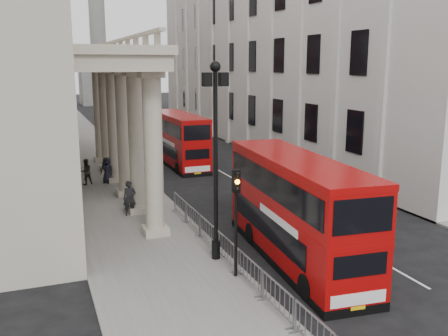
# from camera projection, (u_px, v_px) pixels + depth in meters

# --- Properties ---
(ground) EXTENTS (260.00, 260.00, 0.00)m
(ground) POSITION_uv_depth(u_px,v_px,m) (269.00, 298.00, 18.07)
(ground) COLOR black
(ground) RESTS_ON ground
(sidewalk_west) EXTENTS (6.00, 140.00, 0.12)m
(sidewalk_west) POSITION_uv_depth(u_px,v_px,m) (91.00, 158.00, 44.42)
(sidewalk_west) COLOR slate
(sidewalk_west) RESTS_ON ground
(sidewalk_east) EXTENTS (3.00, 140.00, 0.12)m
(sidewalk_east) POSITION_uv_depth(u_px,v_px,m) (259.00, 148.00, 50.20)
(sidewalk_east) COLOR slate
(sidewalk_east) RESTS_ON ground
(kerb) EXTENTS (0.20, 140.00, 0.14)m
(kerb) POSITION_uv_depth(u_px,v_px,m) (124.00, 156.00, 45.45)
(kerb) COLOR slate
(kerb) RESTS_ON ground
(west_building_far) EXTENTS (9.00, 30.00, 20.00)m
(west_building_far) POSITION_uv_depth(u_px,v_px,m) (10.00, 54.00, 85.45)
(west_building_far) COLOR #A9A28E
(west_building_far) RESTS_ON ground
(east_building) EXTENTS (8.00, 55.00, 25.00)m
(east_building) POSITION_uv_depth(u_px,v_px,m) (275.00, 22.00, 50.35)
(east_building) COLOR beige
(east_building) RESTS_ON ground
(monument_column) EXTENTS (8.00, 8.00, 54.20)m
(monument_column) POSITION_uv_depth(u_px,v_px,m) (97.00, 25.00, 100.97)
(monument_column) COLOR #60605E
(monument_column) RESTS_ON ground
(lamp_post_south) EXTENTS (1.05, 0.44, 8.32)m
(lamp_post_south) POSITION_uv_depth(u_px,v_px,m) (216.00, 149.00, 20.50)
(lamp_post_south) COLOR black
(lamp_post_south) RESTS_ON sidewalk_west
(lamp_post_mid) EXTENTS (1.05, 0.44, 8.32)m
(lamp_post_mid) POSITION_uv_depth(u_px,v_px,m) (138.00, 113.00, 35.13)
(lamp_post_mid) COLOR black
(lamp_post_mid) RESTS_ON sidewalk_west
(lamp_post_north) EXTENTS (1.05, 0.44, 8.32)m
(lamp_post_north) POSITION_uv_depth(u_px,v_px,m) (106.00, 99.00, 49.75)
(lamp_post_north) COLOR black
(lamp_post_north) RESTS_ON sidewalk_west
(traffic_light) EXTENTS (0.28, 0.33, 4.30)m
(traffic_light) POSITION_uv_depth(u_px,v_px,m) (236.00, 203.00, 19.06)
(traffic_light) COLOR black
(traffic_light) RESTS_ON sidewalk_west
(crowd_barriers) EXTENTS (0.50, 18.75, 1.10)m
(crowd_barriers) POSITION_uv_depth(u_px,v_px,m) (237.00, 260.00, 19.84)
(crowd_barriers) COLOR gray
(crowd_barriers) RESTS_ON sidewalk_west
(bus_near) EXTENTS (3.40, 10.60, 4.50)m
(bus_near) POSITION_uv_depth(u_px,v_px,m) (296.00, 208.00, 21.16)
(bus_near) COLOR #A00707
(bus_near) RESTS_ON ground
(bus_far) EXTENTS (2.44, 9.90, 4.27)m
(bus_far) POSITION_uv_depth(u_px,v_px,m) (179.00, 139.00, 41.45)
(bus_far) COLOR #A10707
(bus_far) RESTS_ON ground
(pedestrian_a) EXTENTS (0.74, 0.52, 1.93)m
(pedestrian_a) POSITION_uv_depth(u_px,v_px,m) (129.00, 198.00, 27.39)
(pedestrian_a) COLOR black
(pedestrian_a) RESTS_ON sidewalk_west
(pedestrian_b) EXTENTS (1.02, 0.88, 1.80)m
(pedestrian_b) POSITION_uv_depth(u_px,v_px,m) (86.00, 172.00, 34.42)
(pedestrian_b) COLOR #292420
(pedestrian_b) RESTS_ON sidewalk_west
(pedestrian_c) EXTENTS (1.06, 0.96, 1.82)m
(pedestrian_c) POSITION_uv_depth(u_px,v_px,m) (107.00, 170.00, 34.91)
(pedestrian_c) COLOR black
(pedestrian_c) RESTS_ON sidewalk_west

